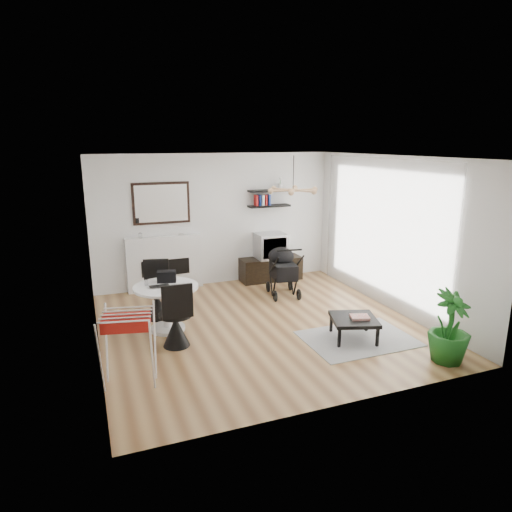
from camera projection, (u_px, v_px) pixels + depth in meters
name	position (u px, v px, depth m)	size (l,w,h in m)	color
floor	(260.00, 325.00, 7.48)	(5.00, 5.00, 0.00)	brown
ceiling	(260.00, 157.00, 6.82)	(5.00, 5.00, 0.00)	white
wall_back	(216.00, 220.00, 9.41)	(5.00, 5.00, 0.00)	white
wall_left	(91.00, 259.00, 6.28)	(5.00, 5.00, 0.00)	white
wall_right	(392.00, 234.00, 8.02)	(5.00, 5.00, 0.00)	white
sheer_curtain	(380.00, 232.00, 8.16)	(0.04, 3.60, 2.60)	white
fireplace	(165.00, 257.00, 9.12)	(1.50, 0.17, 2.16)	white
shelf_lower	(269.00, 206.00, 9.63)	(0.90, 0.25, 0.04)	black
shelf_upper	(269.00, 191.00, 9.55)	(0.90, 0.25, 0.04)	black
pendant_lamp	(293.00, 190.00, 7.47)	(0.90, 0.90, 0.10)	tan
tv_console	(271.00, 269.00, 9.86)	(1.33, 0.46, 0.50)	black
crt_tv	(270.00, 246.00, 9.72)	(0.62, 0.54, 0.54)	#B5B6B8
dining_table	(167.00, 301.00, 7.16)	(1.01, 1.01, 0.74)	white
laptop	(160.00, 287.00, 7.01)	(0.31, 0.20, 0.02)	black
black_bag	(167.00, 276.00, 7.29)	(0.30, 0.18, 0.18)	black
newspaper	(179.00, 286.00, 7.07)	(0.32, 0.26, 0.01)	silver
drinking_glass	(146.00, 282.00, 7.13)	(0.05, 0.05, 0.09)	white
chair_far	(157.00, 300.00, 7.72)	(0.49, 0.51, 0.98)	black
chair_near	(176.00, 326.00, 6.63)	(0.48, 0.48, 1.01)	black
drying_rack	(129.00, 347.00, 5.52)	(0.75, 0.72, 0.95)	white
stroller	(283.00, 273.00, 8.87)	(0.64, 0.89, 1.03)	black
rug	(358.00, 339.00, 6.95)	(1.63, 1.18, 0.01)	#9C9C9C
coffee_table	(354.00, 320.00, 6.87)	(0.83, 0.83, 0.34)	black
magazines	(360.00, 317.00, 6.83)	(0.27, 0.21, 0.04)	#C03F30
potted_plant	(450.00, 327.00, 6.13)	(0.56, 0.56, 1.00)	#1A5B1A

